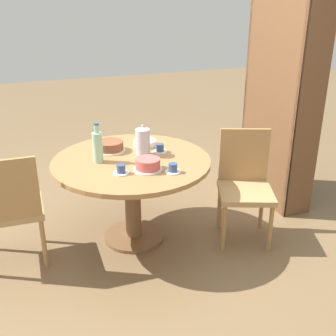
# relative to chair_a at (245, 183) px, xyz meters

# --- Properties ---
(ground_plane) EXTENTS (14.00, 14.00, 0.00)m
(ground_plane) POSITION_rel_chair_a_xyz_m (-0.26, -0.86, -0.48)
(ground_plane) COLOR brown
(dining_table) EXTENTS (1.23, 1.23, 0.70)m
(dining_table) POSITION_rel_chair_a_xyz_m (-0.26, -0.86, 0.09)
(dining_table) COLOR brown
(dining_table) RESTS_ON ground_plane
(chair_a) EXTENTS (0.54, 0.54, 0.89)m
(chair_a) POSITION_rel_chair_a_xyz_m (0.00, 0.00, 0.00)
(chair_a) COLOR #A87A47
(chair_a) RESTS_ON ground_plane
(chair_b) EXTENTS (0.43, 0.43, 0.89)m
(chair_b) POSITION_rel_chair_a_xyz_m (-0.22, -1.77, 0.00)
(chair_b) COLOR #A87A47
(chair_b) RESTS_ON ground_plane
(bookshelf) EXTENTS (0.85, 0.28, 1.92)m
(bookshelf) POSITION_rel_chair_a_xyz_m (-0.55, 0.63, 0.48)
(bookshelf) COLOR brown
(bookshelf) RESTS_ON ground_plane
(coffee_pot) EXTENTS (0.11, 0.11, 0.25)m
(coffee_pot) POSITION_rel_chair_a_xyz_m (-0.32, -0.75, 0.34)
(coffee_pot) COLOR silver
(coffee_pot) RESTS_ON dining_table
(water_bottle) EXTENTS (0.08, 0.08, 0.31)m
(water_bottle) POSITION_rel_chair_a_xyz_m (-0.30, -1.11, 0.35)
(water_bottle) COLOR #99C6A3
(water_bottle) RESTS_ON dining_table
(cake_main) EXTENTS (0.25, 0.25, 0.08)m
(cake_main) POSITION_rel_chair_a_xyz_m (-0.50, -0.98, 0.27)
(cake_main) COLOR white
(cake_main) RESTS_ON dining_table
(cake_second) EXTENTS (0.21, 0.21, 0.09)m
(cake_second) POSITION_rel_chair_a_xyz_m (-0.02, -0.81, 0.27)
(cake_second) COLOR white
(cake_second) RESTS_ON dining_table
(cup_a) EXTENTS (0.12, 0.12, 0.07)m
(cup_a) POSITION_rel_chair_a_xyz_m (0.08, -0.65, 0.26)
(cup_a) COLOR silver
(cup_a) RESTS_ON dining_table
(cup_b) EXTENTS (0.12, 0.12, 0.07)m
(cup_b) POSITION_rel_chair_a_xyz_m (-0.34, -0.60, 0.26)
(cup_b) COLOR silver
(cup_b) RESTS_ON dining_table
(cup_c) EXTENTS (0.12, 0.12, 0.07)m
(cup_c) POSITION_rel_chair_a_xyz_m (-0.03, -1.00, 0.26)
(cup_c) COLOR silver
(cup_c) RESTS_ON dining_table
(plate_stack) EXTENTS (0.19, 0.19, 0.05)m
(plate_stack) POSITION_rel_chair_a_xyz_m (-0.52, -0.67, 0.25)
(plate_stack) COLOR white
(plate_stack) RESTS_ON dining_table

